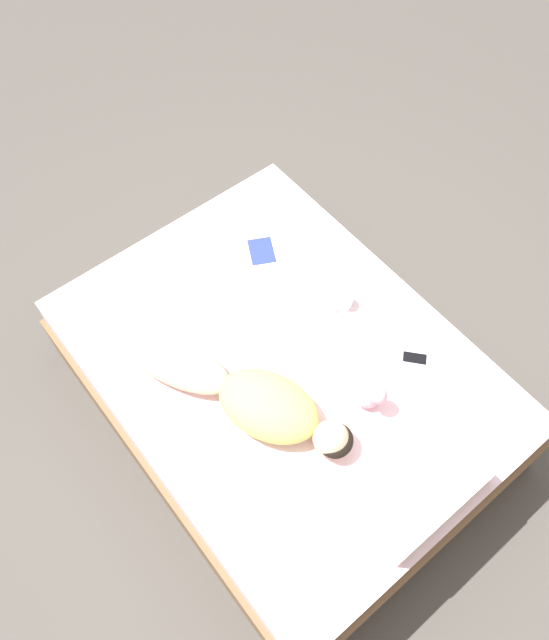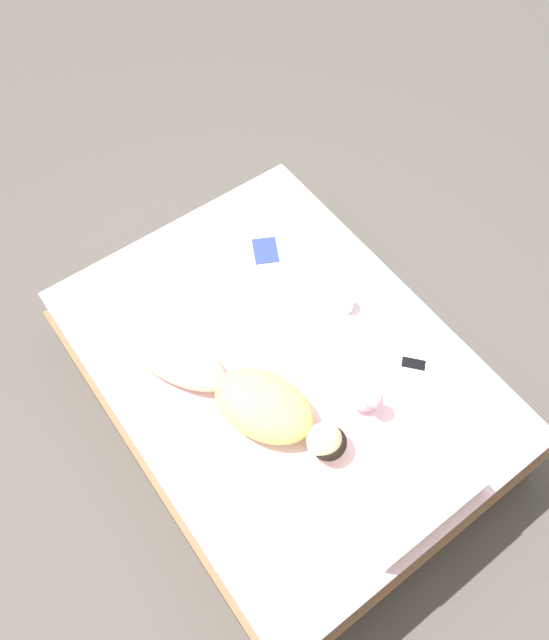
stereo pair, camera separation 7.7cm
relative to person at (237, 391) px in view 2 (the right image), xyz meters
The scene contains 8 objects.
ground_plane 0.75m from the person, behind, with size 12.00×12.00×0.00m, color #4C4742.
bed 0.50m from the person, behind, with size 1.73×2.31×0.60m.
person is the anchor object (origin of this frame).
open_magazine 0.97m from the person, 140.19° to the right, with size 0.50×0.43×0.01m.
coffee_mug 0.78m from the person, behind, with size 0.12×0.09×0.08m.
cell_phone 0.92m from the person, 155.82° to the left, with size 0.15×0.16×0.01m.
plush_toy 0.63m from the person, 140.08° to the left, with size 0.13×0.15×0.19m.
pillow 0.95m from the person, 111.54° to the left, with size 0.60×0.33×0.12m.
Camera 2 is at (0.91, 1.18, 3.45)m, focal length 35.00 mm.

